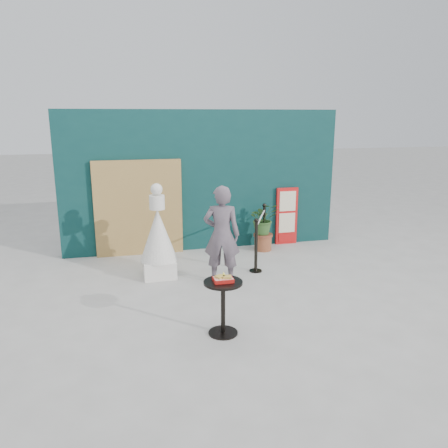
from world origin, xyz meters
TOP-DOWN VIEW (x-y plane):
  - ground at (0.00, 0.00)m, footprint 60.00×60.00m
  - back_wall at (0.00, 3.15)m, footprint 6.00×0.30m
  - bamboo_fence at (-1.40, 2.94)m, footprint 1.80×0.08m
  - woman at (-0.10, 0.97)m, footprint 0.73×0.58m
  - menu_board at (1.90, 2.95)m, footprint 0.50×0.07m
  - statue at (-1.14, 1.53)m, footprint 0.67×0.67m
  - cafe_table at (-0.52, -0.87)m, footprint 0.52×0.52m
  - food_basket at (-0.52, -0.86)m, footprint 0.26×0.19m
  - planter at (1.22, 2.61)m, footprint 0.62×0.54m
  - stanchion_barrier at (0.95, 2.00)m, footprint 0.84×1.54m

SIDE VIEW (x-z plane):
  - ground at x=0.00m, z-range 0.00..0.00m
  - stanchion_barrier at x=0.95m, z-range -0.02..1.01m
  - cafe_table at x=-0.52m, z-range 0.12..0.87m
  - planter at x=1.22m, z-range 0.08..1.14m
  - menu_board at x=1.90m, z-range 0.00..1.30m
  - statue at x=-1.14m, z-range -0.16..1.56m
  - food_basket at x=-0.52m, z-range 0.73..0.84m
  - woman at x=-0.10m, z-range 0.00..1.73m
  - bamboo_fence at x=-1.40m, z-range 0.00..2.00m
  - back_wall at x=0.00m, z-range 0.00..3.00m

